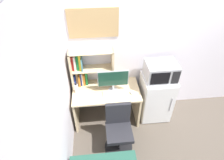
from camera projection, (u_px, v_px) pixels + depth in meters
name	position (u px, v px, depth m)	size (l,w,h in m)	color
wall_back	(182.00, 48.00, 3.29)	(6.40, 0.04, 2.60)	silver
wall_left	(50.00, 138.00, 1.88)	(0.04, 4.40, 2.60)	silver
desk	(106.00, 99.00, 3.42)	(1.17, 0.65, 0.73)	beige
hutch_bookshelf	(86.00, 68.00, 3.19)	(0.73, 0.24, 0.69)	beige
monitor	(113.00, 80.00, 3.11)	(0.52, 0.17, 0.42)	#B7B7BC
keyboard	(115.00, 93.00, 3.20)	(0.39, 0.13, 0.02)	silver
computer_mouse	(132.00, 92.00, 3.21)	(0.06, 0.09, 0.04)	silver
water_bottle	(76.00, 89.00, 3.17)	(0.06, 0.06, 0.20)	silver
mini_fridge	(156.00, 97.00, 3.53)	(0.56, 0.53, 0.92)	white
microwave	(161.00, 71.00, 3.14)	(0.51, 0.40, 0.30)	#ADADB2
desk_chair	(119.00, 131.00, 3.02)	(0.47, 0.47, 0.89)	black
wall_corkboard	(93.00, 23.00, 2.81)	(0.77, 0.02, 0.46)	tan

